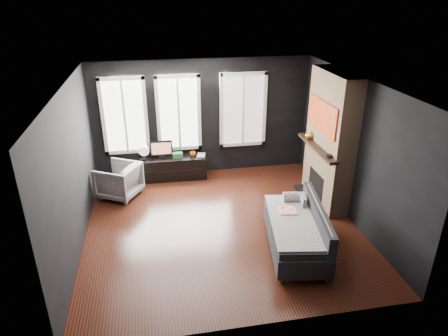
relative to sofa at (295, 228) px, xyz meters
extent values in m
plane|color=black|center=(-1.10, 0.94, -0.41)|extent=(5.00, 5.00, 0.00)
plane|color=white|center=(-1.10, 0.94, 2.29)|extent=(5.00, 5.00, 0.00)
cube|color=black|center=(-1.10, 3.44, 0.94)|extent=(5.00, 0.02, 2.70)
cube|color=black|center=(-3.60, 0.94, 0.94)|extent=(0.02, 5.00, 2.70)
cube|color=black|center=(1.40, 0.94, 0.94)|extent=(0.02, 5.00, 2.70)
cube|color=gray|center=(0.29, 0.49, 0.18)|extent=(0.10, 0.30, 0.30)
imported|color=silver|center=(-3.05, 2.49, -0.01)|extent=(1.02, 1.04, 0.80)
imported|color=#DA610D|center=(-1.39, 3.16, 0.19)|extent=(0.15, 0.12, 0.14)
imported|color=tan|center=(-1.28, 3.19, 0.24)|extent=(0.18, 0.06, 0.25)
cube|color=#306C36|center=(-1.74, 3.13, 0.18)|extent=(0.23, 0.15, 0.12)
imported|color=gold|center=(0.95, 1.99, 0.91)|extent=(0.19, 0.20, 0.18)
cylinder|color=black|center=(0.95, 0.99, 0.84)|extent=(0.15, 0.15, 0.04)
camera|label=1|loc=(-2.22, -5.39, 3.71)|focal=32.00mm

